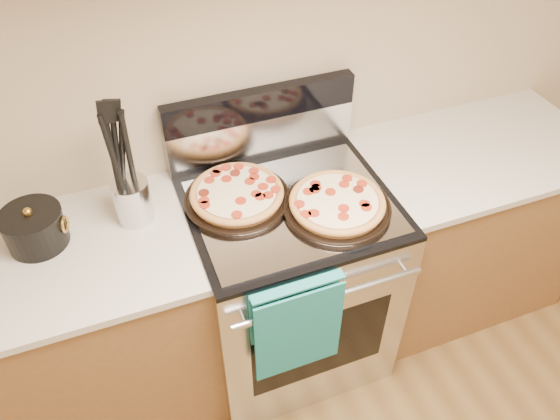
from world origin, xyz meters
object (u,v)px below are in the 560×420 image
object	(u,v)px
pepperoni_pizza_back	(237,195)
pepperoni_pizza_front	(337,204)
saucepan	(35,230)
range_body	(288,283)
utensil_crock	(133,201)

from	to	relation	value
pepperoni_pizza_back	pepperoni_pizza_front	bearing A→B (deg)	-28.65
pepperoni_pizza_back	saucepan	distance (m)	0.70
range_body	saucepan	world-z (taller)	saucepan
pepperoni_pizza_front	saucepan	distance (m)	1.04
pepperoni_pizza_back	saucepan	xyz separation A→B (m)	(-0.70, 0.05, 0.02)
pepperoni_pizza_back	saucepan	size ratio (longest dim) A/B	1.92
utensil_crock	saucepan	distance (m)	0.33
range_body	pepperoni_pizza_back	distance (m)	0.54
pepperoni_pizza_back	utensil_crock	bearing A→B (deg)	170.81
pepperoni_pizza_front	saucepan	size ratio (longest dim) A/B	1.93
range_body	saucepan	size ratio (longest dim) A/B	4.49
pepperoni_pizza_front	saucepan	bearing A→B (deg)	167.25
pepperoni_pizza_front	pepperoni_pizza_back	bearing A→B (deg)	151.35
saucepan	range_body	bearing A→B (deg)	-8.09
range_body	utensil_crock	xyz separation A→B (m)	(-0.54, 0.13, 0.54)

